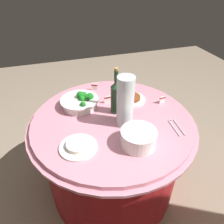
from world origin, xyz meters
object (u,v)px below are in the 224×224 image
Objects in this scene: broccoli_bowl at (80,102)px; plate_stack at (138,138)px; decorative_fruit_vase at (125,103)px; label_placard_mid at (94,87)px; serving_tongs at (176,127)px; food_plate_rice at (78,146)px; label_placard_rear at (108,99)px; food_plate_stir_fry at (131,98)px; wine_bottle at (116,96)px; label_placard_front at (162,99)px.

broccoli_bowl is 1.33× the size of plate_stack.
decorative_fruit_vase reaches higher than label_placard_mid.
serving_tongs is 0.75m from label_placard_mid.
decorative_fruit_vase is at bearing 129.85° from broccoli_bowl.
label_placard_rear is (-0.30, -0.41, 0.02)m from food_plate_rice.
plate_stack reaches higher than label_placard_rear.
serving_tongs is at bearing -167.13° from plate_stack.
plate_stack is at bearing 73.21° from food_plate_stir_fry.
plate_stack is 0.49m from label_placard_rear.
serving_tongs is (-0.32, 0.29, -0.12)m from wine_bottle.
food_plate_stir_fry reaches higher than serving_tongs.
decorative_fruit_vase is 2.03× the size of serving_tongs.
plate_stack reaches higher than serving_tongs.
decorative_fruit_vase reaches higher than broccoli_bowl.
decorative_fruit_vase is 0.41m from label_placard_front.
food_plate_stir_fry is at bearing 175.36° from broccoli_bowl.
broccoli_bowl is at bearing 53.06° from label_placard_mid.
label_placard_mid is at bearing -77.13° from label_placard_rear.
label_placard_rear is at bearing -50.55° from serving_tongs.
decorative_fruit_vase is 0.52m from label_placard_mid.
food_plate_stir_fry is 4.00× the size of label_placard_rear.
food_plate_rice is at bearing 41.00° from wine_bottle.
serving_tongs is at bearing 111.55° from food_plate_stir_fry.
food_plate_rice is at bearing 53.98° from label_placard_rear.
decorative_fruit_vase reaches higher than food_plate_rice.
broccoli_bowl is 1.27× the size of food_plate_rice.
decorative_fruit_vase is at bearing 99.93° from label_placard_mid.
label_placard_mid is (0.09, -0.49, -0.13)m from decorative_fruit_vase.
label_placard_rear is at bearing -126.02° from food_plate_rice.
food_plate_stir_fry is at bearing -140.97° from food_plate_rice.
plate_stack is 0.35m from food_plate_rice.
label_placard_front reaches higher than food_plate_stir_fry.
label_placard_front reaches higher than food_plate_rice.
label_placard_rear is at bearing -84.78° from plate_stack.
plate_stack is 0.71m from label_placard_mid.
label_placard_mid is (0.07, -0.35, -0.10)m from wine_bottle.
decorative_fruit_vase is at bearing 59.88° from food_plate_stir_fry.
label_placard_front and label_placard_rear have the same top height.
food_plate_stir_fry is (-0.39, 0.03, -0.02)m from broccoli_bowl.
plate_stack is 0.95× the size of food_plate_rice.
plate_stack is 0.49m from food_plate_stir_fry.
label_placard_mid is (0.45, -0.35, 0.00)m from label_placard_front.
broccoli_bowl is 0.82× the size of decorative_fruit_vase.
label_placard_front and label_placard_mid have the same top height.
plate_stack is 0.24m from decorative_fruit_vase.
plate_stack is 3.82× the size of label_placard_mid.
broccoli_bowl is at bearing -3.91° from label_placard_rear.
wine_bottle is 0.44m from food_plate_rice.
plate_stack is 1.25× the size of serving_tongs.
food_plate_stir_fry is at bearing -145.21° from wine_bottle.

